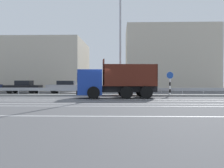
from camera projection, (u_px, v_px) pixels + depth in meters
ground_plane at (96, 98)px, 22.57m from camera, size 320.00×320.00×0.00m
lane_strip_0 at (117, 99)px, 21.02m from camera, size 67.30×0.16×0.01m
lane_strip_1 at (117, 101)px, 19.32m from camera, size 67.30×0.16×0.01m
lane_strip_2 at (116, 104)px, 17.09m from camera, size 67.30×0.16×0.01m
lane_strip_3 at (116, 106)px, 15.60m from camera, size 67.30×0.16×0.01m
lane_strip_4 at (114, 116)px, 11.29m from camera, size 67.30×0.16×0.01m
median_island at (99, 95)px, 25.35m from camera, size 37.01×1.10×0.18m
median_guardrail at (100, 90)px, 26.55m from camera, size 67.30×0.09×0.78m
dump_truck at (107, 84)px, 22.75m from camera, size 7.02×3.22×3.32m
median_road_sign at (170, 83)px, 25.12m from camera, size 0.70×0.16×2.38m
street_lamp_2 at (120, 34)px, 25.01m from camera, size 0.71×2.30×10.97m
parked_car_3 at (23, 87)px, 30.58m from camera, size 4.15×1.86×1.50m
parked_car_4 at (67, 87)px, 30.32m from camera, size 4.66×1.79×1.48m
background_building_0 at (24, 66)px, 42.47m from camera, size 19.85×13.56×7.68m
background_building_1 at (169, 59)px, 44.36m from camera, size 14.35×10.36×10.26m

